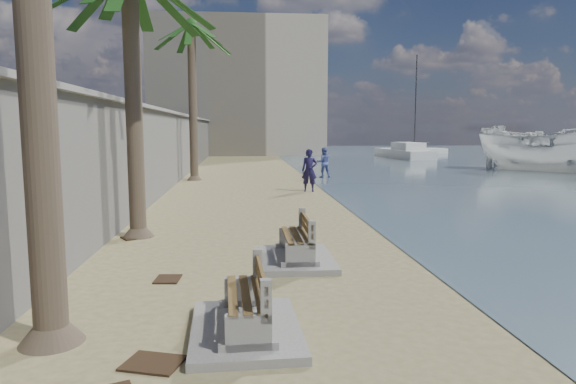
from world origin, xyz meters
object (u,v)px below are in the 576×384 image
boat_cruiser (551,146)px  yacht_near (552,157)px  bench_far (296,243)px  person_a (309,167)px  yacht_far (403,154)px  sailboat_west (414,151)px  palm_back (191,27)px  person_b (324,161)px  bench_near (246,306)px

boat_cruiser → yacht_near: (7.08, 11.01, -1.32)m
bench_far → yacht_near: bearing=51.1°
person_a → yacht_far: (12.30, 25.11, -0.73)m
person_a → sailboat_west: bearing=74.7°
bench_far → yacht_near: (25.82, 32.04, -0.06)m
boat_cruiser → bench_far: bearing=-174.7°
palm_back → yacht_near: bearing=26.1°
bench_far → palm_back: 19.54m
bench_far → yacht_near: 41.14m
person_a → sailboat_west: (15.75, 32.07, -0.76)m
person_a → person_b: bearing=86.4°
bench_far → yacht_far: 39.75m
boat_cruiser → sailboat_west: sailboat_west is taller
sailboat_west → bench_near: bearing=-111.4°
palm_back → yacht_near: 33.75m
palm_back → sailboat_west: 34.89m
person_b → yacht_near: 26.06m
bench_far → person_a: bearing=81.2°
bench_far → yacht_far: (14.17, 37.14, -0.06)m
bench_near → yacht_near: size_ratio=0.18×
bench_near → bench_far: size_ratio=0.99×
yacht_far → sailboat_west: size_ratio=0.83×
yacht_far → sailboat_west: sailboat_west is taller
person_a → yacht_near: 31.21m
bench_far → sailboat_west: sailboat_west is taller
bench_far → person_b: 18.87m
palm_back → person_b: bearing=7.4°
boat_cruiser → sailboat_west: (-1.11, 23.07, -1.35)m
palm_back → person_b: (7.23, 0.94, -7.14)m
person_a → person_b: person_a is taller
palm_back → person_b: 10.20m
palm_back → sailboat_west: sailboat_west is taller
palm_back → yacht_near: palm_back is taller
bench_far → person_a: 12.19m
person_b → yacht_far: person_b is taller
yacht_far → person_a: bearing=148.2°
person_a → sailboat_west: sailboat_west is taller
sailboat_west → yacht_near: bearing=-55.8°
boat_cruiser → yacht_near: bearing=14.2°
bench_far → yacht_far: bearing=69.1°
bench_far → palm_back: bearing=101.9°
person_a → boat_cruiser: boat_cruiser is taller
bench_far → boat_cruiser: size_ratio=0.54×
bench_near → boat_cruiser: size_ratio=0.53×
person_a → person_b: (1.67, 6.50, -0.14)m
palm_back → boat_cruiser: (22.43, 3.44, -6.41)m
person_a → yacht_near: person_a is taller
person_b → sailboat_west: size_ratio=0.18×
yacht_near → person_a: bearing=165.1°
person_b → bench_far: bearing=79.5°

